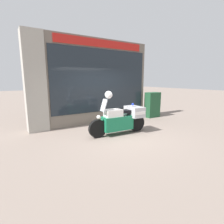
% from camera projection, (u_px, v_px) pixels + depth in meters
% --- Properties ---
extents(ground_plane, '(60.00, 60.00, 0.00)m').
position_uv_depth(ground_plane, '(119.00, 133.00, 6.52)').
color(ground_plane, gray).
extents(shop_building, '(5.66, 0.55, 3.74)m').
position_uv_depth(shop_building, '(86.00, 82.00, 7.63)').
color(shop_building, '#6B6056').
rests_on(shop_building, ground).
extents(window_display, '(4.46, 0.30, 2.12)m').
position_uv_depth(window_display, '(100.00, 111.00, 8.26)').
color(window_display, slate).
rests_on(window_display, ground).
extents(paramedic_motorcycle, '(2.29, 0.80, 1.33)m').
position_uv_depth(paramedic_motorcycle, '(122.00, 119.00, 6.41)').
color(paramedic_motorcycle, black).
rests_on(paramedic_motorcycle, ground).
extents(utility_cabinet, '(0.77, 0.43, 1.31)m').
position_uv_depth(utility_cabinet, '(152.00, 105.00, 9.27)').
color(utility_cabinet, '#1E4C2D').
rests_on(utility_cabinet, ground).
extents(white_helmet, '(0.27, 0.27, 0.27)m').
position_uv_depth(white_helmet, '(109.00, 95.00, 5.98)').
color(white_helmet, white).
rests_on(white_helmet, paramedic_motorcycle).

